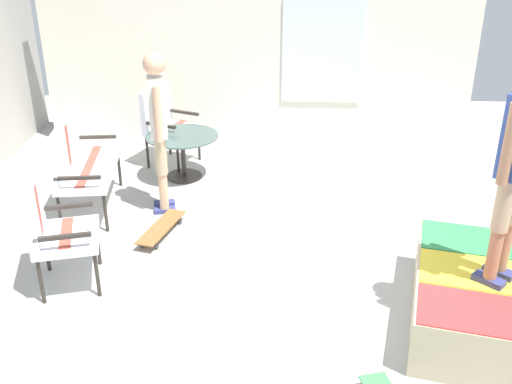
% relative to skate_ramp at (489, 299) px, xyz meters
% --- Properties ---
extents(ground_plane, '(12.00, 12.00, 0.10)m').
position_rel_skate_ramp_xyz_m(ground_plane, '(0.43, 1.58, -0.29)').
color(ground_plane, '#A8A8A3').
extents(house_facade, '(0.23, 6.00, 2.56)m').
position_rel_skate_ramp_xyz_m(house_facade, '(4.23, 2.07, 1.04)').
color(house_facade, silver).
rests_on(house_facade, ground_plane).
extents(skate_ramp, '(1.97, 2.07, 0.48)m').
position_rel_skate_ramp_xyz_m(skate_ramp, '(0.00, 0.00, 0.00)').
color(skate_ramp, tan).
rests_on(skate_ramp, ground_plane).
extents(patio_bench, '(1.31, 0.71, 1.02)m').
position_rel_skate_ramp_xyz_m(patio_bench, '(1.94, 3.97, 0.38)').
color(patio_bench, '#2D2823').
rests_on(patio_bench, ground_plane).
extents(patio_chair_near_house, '(0.78, 0.74, 1.02)m').
position_rel_skate_ramp_xyz_m(patio_chair_near_house, '(3.34, 3.26, 0.37)').
color(patio_chair_near_house, '#2D2823').
rests_on(patio_chair_near_house, ground_plane).
extents(patio_chair_by_wall, '(0.75, 0.70, 1.02)m').
position_rel_skate_ramp_xyz_m(patio_chair_by_wall, '(0.41, 3.71, 0.37)').
color(patio_chair_by_wall, '#2D2823').
rests_on(patio_chair_by_wall, ground_plane).
extents(patio_table, '(0.90, 0.90, 0.57)m').
position_rel_skate_ramp_xyz_m(patio_table, '(2.86, 2.95, 0.16)').
color(patio_table, '#2D2823').
rests_on(patio_table, ground_plane).
extents(person_watching, '(0.47, 0.29, 1.80)m').
position_rel_skate_ramp_xyz_m(person_watching, '(1.96, 3.04, 0.82)').
color(person_watching, navy).
rests_on(person_watching, ground_plane).
extents(skateboard_by_bench, '(0.82, 0.41, 0.10)m').
position_rel_skate_ramp_xyz_m(skateboard_by_bench, '(1.35, 2.96, -0.16)').
color(skateboard_by_bench, brown).
rests_on(skateboard_by_bench, ground_plane).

